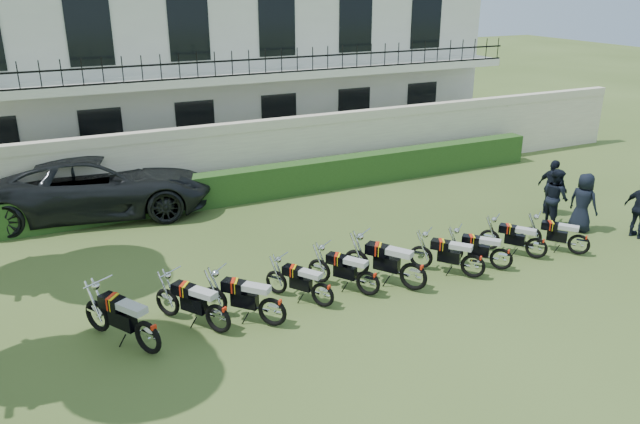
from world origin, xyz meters
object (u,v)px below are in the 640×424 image
object	(u,v)px
motorcycle_5	(414,270)
officer_4	(556,197)
suv	(97,184)
motorcycle_0	(147,330)
motorcycle_3	(323,289)
officer_5	(552,188)
motorcycle_6	(474,260)
motorcycle_9	(580,240)
motorcycle_1	(218,312)
motorcycle_4	(368,277)
motorcycle_7	(502,254)
motorcycle_8	(537,243)
officer_3	(583,202)
motorcycle_2	(272,305)

from	to	relation	value
motorcycle_5	officer_4	bearing A→B (deg)	-18.24
suv	motorcycle_0	bearing A→B (deg)	-170.94
motorcycle_3	officer_5	size ratio (longest dim) A/B	0.88
motorcycle_6	officer_5	world-z (taller)	officer_5
motorcycle_9	officer_5	world-z (taller)	officer_5
motorcycle_3	motorcycle_6	distance (m)	3.71
motorcycle_1	motorcycle_4	world-z (taller)	motorcycle_1
motorcycle_1	motorcycle_7	bearing A→B (deg)	-35.84
officer_4	motorcycle_7	bearing A→B (deg)	128.74
motorcycle_8	motorcycle_9	xyz separation A→B (m)	(1.11, -0.29, 0.00)
suv	officer_3	xyz separation A→B (m)	(11.72, -7.02, -0.09)
motorcycle_5	motorcycle_8	world-z (taller)	motorcycle_5
officer_4	motorcycle_0	bearing A→B (deg)	110.01
motorcycle_5	motorcycle_9	world-z (taller)	motorcycle_5
motorcycle_3	motorcycle_9	bearing A→B (deg)	-37.47
motorcycle_6	suv	xyz separation A→B (m)	(-7.21, 8.11, 0.45)
motorcycle_3	officer_4	world-z (taller)	officer_4
suv	officer_3	world-z (taller)	suv
officer_4	officer_5	bearing A→B (deg)	-27.22
officer_4	officer_5	xyz separation A→B (m)	(0.52, 0.65, 0.01)
motorcycle_3	officer_4	distance (m)	8.01
motorcycle_7	motorcycle_9	bearing A→B (deg)	-46.45
motorcycle_4	motorcycle_5	bearing A→B (deg)	-47.18
suv	officer_3	size ratio (longest dim) A/B	3.99
officer_3	officer_5	size ratio (longest dim) A/B	0.99
motorcycle_1	officer_4	bearing A→B (deg)	-26.01
suv	motorcycle_6	bearing A→B (deg)	-128.38
motorcycle_7	officer_4	xyz separation A→B (m)	(3.28, 1.68, 0.39)
motorcycle_4	motorcycle_6	xyz separation A→B (m)	(2.60, -0.29, 0.00)
suv	officer_4	xyz separation A→B (m)	(11.36, -6.38, -0.09)
motorcycle_4	motorcycle_5	size ratio (longest dim) A/B	0.87
motorcycle_4	motorcycle_8	distance (m)	4.68
officer_4	motorcycle_2	bearing A→B (deg)	112.54
motorcycle_4	motorcycle_2	bearing A→B (deg)	152.68
motorcycle_1	motorcycle_4	bearing A→B (deg)	-33.12
motorcycle_6	motorcycle_9	world-z (taller)	motorcycle_6
motorcycle_6	motorcycle_7	bearing A→B (deg)	-36.80
motorcycle_3	suv	size ratio (longest dim) A/B	0.22
motorcycle_1	motorcycle_8	bearing A→B (deg)	-34.70
motorcycle_7	motorcycle_2	bearing A→B (deg)	138.04
motorcycle_9	officer_5	distance (m)	2.92
motorcycle_4	motorcycle_1	bearing A→B (deg)	146.79
motorcycle_0	motorcycle_4	xyz separation A→B (m)	(4.74, 0.25, -0.07)
motorcycle_3	motorcycle_6	bearing A→B (deg)	-38.48
motorcycle_6	officer_3	xyz separation A→B (m)	(4.51, 1.10, 0.36)
motorcycle_3	motorcycle_9	size ratio (longest dim) A/B	1.05
officer_5	motorcycle_3	bearing A→B (deg)	97.00
motorcycle_7	motorcycle_8	size ratio (longest dim) A/B	0.93
motorcycle_5	officer_5	distance (m)	6.69
motorcycle_2	motorcycle_1	bearing A→B (deg)	124.34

